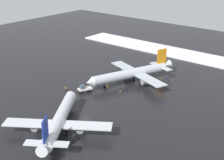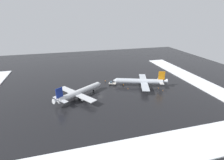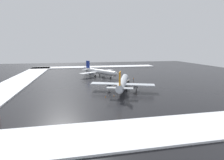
{
  "view_description": "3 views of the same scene",
  "coord_description": "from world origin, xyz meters",
  "px_view_note": "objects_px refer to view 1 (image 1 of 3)",
  "views": [
    {
      "loc": [
        -62.91,
        -62.22,
        44.12
      ],
      "look_at": [
        17.24,
        4.44,
        3.36
      ],
      "focal_mm": 55.0,
      "sensor_mm": 36.0,
      "label": 1
    },
    {
      "loc": [
        -17.64,
        -90.47,
        43.68
      ],
      "look_at": [
        9.12,
        7.68,
        4.3
      ],
      "focal_mm": 28.0,
      "sensor_mm": 36.0,
      "label": 2
    },
    {
      "loc": [
        102.24,
        -16.89,
        19.5
      ],
      "look_at": [
        17.01,
        0.07,
        2.9
      ],
      "focal_mm": 28.0,
      "sensor_mm": 36.0,
      "label": 3
    }
  ],
  "objects_px": {
    "pushback_tug": "(84,89)",
    "ground_crew_beside_wing": "(66,89)",
    "airplane_parked_portside": "(132,73)",
    "traffic_cone_near_nose": "(172,80)",
    "ground_crew_by_nose_gear": "(125,74)",
    "traffic_cone_wingtip_side": "(120,91)",
    "airplane_far_rear": "(59,120)",
    "traffic_cone_mid_line": "(161,78)",
    "ground_crew_near_tug": "(107,87)"
  },
  "relations": [
    {
      "from": "ground_crew_by_nose_gear",
      "to": "traffic_cone_wingtip_side",
      "type": "relative_size",
      "value": 3.11
    },
    {
      "from": "pushback_tug",
      "to": "ground_crew_by_nose_gear",
      "type": "height_order",
      "value": "pushback_tug"
    },
    {
      "from": "airplane_parked_portside",
      "to": "ground_crew_by_nose_gear",
      "type": "distance_m",
      "value": 6.81
    },
    {
      "from": "ground_crew_near_tug",
      "to": "traffic_cone_wingtip_side",
      "type": "xyz_separation_m",
      "value": [
        1.47,
        -4.41,
        -0.7
      ]
    },
    {
      "from": "airplane_parked_portside",
      "to": "airplane_far_rear",
      "type": "relative_size",
      "value": 1.16
    },
    {
      "from": "airplane_parked_portside",
      "to": "traffic_cone_near_nose",
      "type": "distance_m",
      "value": 14.53
    },
    {
      "from": "ground_crew_near_tug",
      "to": "ground_crew_by_nose_gear",
      "type": "bearing_deg",
      "value": -175.91
    },
    {
      "from": "pushback_tug",
      "to": "traffic_cone_wingtip_side",
      "type": "distance_m",
      "value": 11.71
    },
    {
      "from": "airplane_parked_portside",
      "to": "traffic_cone_mid_line",
      "type": "distance_m",
      "value": 11.65
    },
    {
      "from": "pushback_tug",
      "to": "ground_crew_beside_wing",
      "type": "distance_m",
      "value": 6.11
    },
    {
      "from": "airplane_parked_portside",
      "to": "airplane_far_rear",
      "type": "distance_m",
      "value": 39.17
    },
    {
      "from": "ground_crew_by_nose_gear",
      "to": "traffic_cone_wingtip_side",
      "type": "xyz_separation_m",
      "value": [
        -12.0,
        -7.53,
        -0.7
      ]
    },
    {
      "from": "ground_crew_near_tug",
      "to": "ground_crew_by_nose_gear",
      "type": "distance_m",
      "value": 13.82
    },
    {
      "from": "pushback_tug",
      "to": "ground_crew_near_tug",
      "type": "xyz_separation_m",
      "value": [
        6.33,
        -4.27,
        -0.31
      ]
    },
    {
      "from": "pushback_tug",
      "to": "traffic_cone_mid_line",
      "type": "bearing_deg",
      "value": 177.85
    },
    {
      "from": "pushback_tug",
      "to": "traffic_cone_wingtip_side",
      "type": "height_order",
      "value": "pushback_tug"
    },
    {
      "from": "airplane_far_rear",
      "to": "traffic_cone_near_nose",
      "type": "height_order",
      "value": "airplane_far_rear"
    },
    {
      "from": "ground_crew_beside_wing",
      "to": "traffic_cone_near_nose",
      "type": "distance_m",
      "value": 37.31
    },
    {
      "from": "traffic_cone_near_nose",
      "to": "traffic_cone_wingtip_side",
      "type": "xyz_separation_m",
      "value": [
        -19.36,
        7.72,
        0.0
      ]
    },
    {
      "from": "airplane_parked_portside",
      "to": "traffic_cone_mid_line",
      "type": "bearing_deg",
      "value": 167.06
    },
    {
      "from": "traffic_cone_wingtip_side",
      "to": "airplane_far_rear",
      "type": "bearing_deg",
      "value": -172.52
    },
    {
      "from": "ground_crew_near_tug",
      "to": "traffic_cone_wingtip_side",
      "type": "bearing_deg",
      "value": 99.44
    },
    {
      "from": "traffic_cone_mid_line",
      "to": "ground_crew_near_tug",
      "type": "bearing_deg",
      "value": 156.74
    },
    {
      "from": "airplane_far_rear",
      "to": "ground_crew_beside_wing",
      "type": "height_order",
      "value": "airplane_far_rear"
    },
    {
      "from": "ground_crew_by_nose_gear",
      "to": "traffic_cone_mid_line",
      "type": "distance_m",
      "value": 13.33
    },
    {
      "from": "traffic_cone_mid_line",
      "to": "traffic_cone_wingtip_side",
      "type": "relative_size",
      "value": 1.0
    },
    {
      "from": "pushback_tug",
      "to": "traffic_cone_mid_line",
      "type": "height_order",
      "value": "pushback_tug"
    },
    {
      "from": "airplane_far_rear",
      "to": "ground_crew_by_nose_gear",
      "type": "height_order",
      "value": "airplane_far_rear"
    },
    {
      "from": "airplane_far_rear",
      "to": "ground_crew_by_nose_gear",
      "type": "distance_m",
      "value": 43.38
    },
    {
      "from": "pushback_tug",
      "to": "ground_crew_beside_wing",
      "type": "height_order",
      "value": "pushback_tug"
    },
    {
      "from": "pushback_tug",
      "to": "traffic_cone_wingtip_side",
      "type": "xyz_separation_m",
      "value": [
        7.8,
        -8.68,
        -1.01
      ]
    },
    {
      "from": "ground_crew_beside_wing",
      "to": "traffic_cone_wingtip_side",
      "type": "bearing_deg",
      "value": 79.75
    },
    {
      "from": "airplane_parked_portside",
      "to": "pushback_tug",
      "type": "distance_m",
      "value": 18.17
    },
    {
      "from": "ground_crew_near_tug",
      "to": "ground_crew_beside_wing",
      "type": "height_order",
      "value": "same"
    },
    {
      "from": "ground_crew_by_nose_gear",
      "to": "traffic_cone_wingtip_side",
      "type": "height_order",
      "value": "ground_crew_by_nose_gear"
    },
    {
      "from": "airplane_parked_portside",
      "to": "traffic_cone_near_nose",
      "type": "bearing_deg",
      "value": 156.92
    },
    {
      "from": "ground_crew_beside_wing",
      "to": "pushback_tug",
      "type": "bearing_deg",
      "value": 73.85
    },
    {
      "from": "airplane_parked_portside",
      "to": "ground_crew_beside_wing",
      "type": "height_order",
      "value": "airplane_parked_portside"
    },
    {
      "from": "traffic_cone_wingtip_side",
      "to": "ground_crew_by_nose_gear",
      "type": "bearing_deg",
      "value": 32.12
    },
    {
      "from": "ground_crew_beside_wing",
      "to": "traffic_cone_near_nose",
      "type": "xyz_separation_m",
      "value": [
        30.48,
        -21.51,
        -0.7
      ]
    },
    {
      "from": "airplane_far_rear",
      "to": "ground_crew_beside_wing",
      "type": "relative_size",
      "value": 16.76
    },
    {
      "from": "airplane_far_rear",
      "to": "traffic_cone_mid_line",
      "type": "height_order",
      "value": "airplane_far_rear"
    },
    {
      "from": "ground_crew_beside_wing",
      "to": "traffic_cone_mid_line",
      "type": "relative_size",
      "value": 3.11
    },
    {
      "from": "ground_crew_near_tug",
      "to": "traffic_cone_near_nose",
      "type": "xyz_separation_m",
      "value": [
        20.83,
        -12.12,
        -0.7
      ]
    },
    {
      "from": "airplane_parked_portside",
      "to": "traffic_cone_near_nose",
      "type": "height_order",
      "value": "airplane_parked_portside"
    },
    {
      "from": "airplane_parked_portside",
      "to": "ground_crew_by_nose_gear",
      "type": "bearing_deg",
      "value": -98.81
    },
    {
      "from": "pushback_tug",
      "to": "ground_crew_near_tug",
      "type": "relative_size",
      "value": 2.98
    },
    {
      "from": "airplane_far_rear",
      "to": "traffic_cone_mid_line",
      "type": "distance_m",
      "value": 48.28
    },
    {
      "from": "airplane_far_rear",
      "to": "ground_crew_near_tug",
      "type": "distance_m",
      "value": 29.6
    },
    {
      "from": "airplane_parked_portside",
      "to": "airplane_far_rear",
      "type": "bearing_deg",
      "value": 28.34
    }
  ]
}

